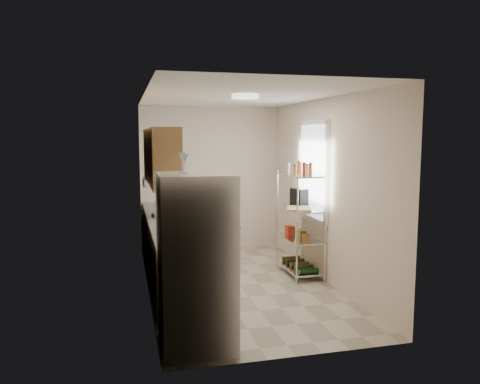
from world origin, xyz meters
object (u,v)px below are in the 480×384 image
object	(u,v)px
refrigerator	(196,262)
rice_cooker	(164,210)
frying_pan_large	(160,215)
espresso_machine	(299,197)
cutting_board	(299,209)

from	to	relation	value
refrigerator	rice_cooker	xyz separation A→B (m)	(-0.11, 2.34, 0.16)
frying_pan_large	espresso_machine	size ratio (longest dim) A/B	0.85
refrigerator	espresso_machine	xyz separation A→B (m)	(1.91, 2.19, 0.30)
refrigerator	rice_cooker	world-z (taller)	refrigerator
refrigerator	cutting_board	distance (m)	2.61
rice_cooker	cutting_board	xyz separation A→B (m)	(1.89, -0.45, 0.01)
espresso_machine	cutting_board	bearing A→B (deg)	-130.21
rice_cooker	frying_pan_large	xyz separation A→B (m)	(-0.05, 0.13, -0.09)
refrigerator	rice_cooker	bearing A→B (deg)	92.59
frying_pan_large	refrigerator	bearing A→B (deg)	-64.59
frying_pan_large	espresso_machine	world-z (taller)	espresso_machine
frying_pan_large	espresso_machine	xyz separation A→B (m)	(2.07, -0.27, 0.23)
rice_cooker	frying_pan_large	size ratio (longest dim) A/B	1.16
rice_cooker	cutting_board	distance (m)	1.95
cutting_board	espresso_machine	world-z (taller)	espresso_machine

